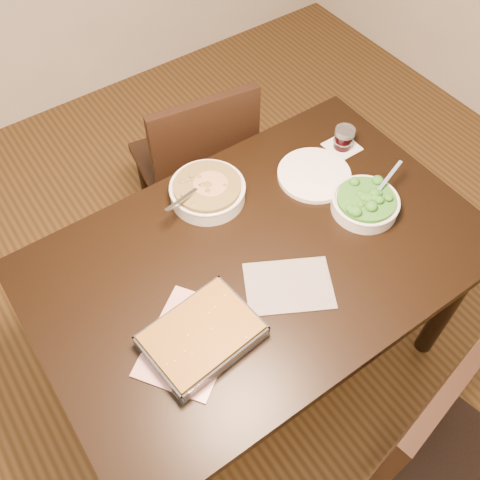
# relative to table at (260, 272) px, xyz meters

# --- Properties ---
(ground) EXTENTS (4.00, 4.00, 0.00)m
(ground) POSITION_rel_table_xyz_m (0.00, 0.00, -0.65)
(ground) COLOR #402A12
(ground) RESTS_ON ground
(table) EXTENTS (1.40, 0.90, 0.75)m
(table) POSITION_rel_table_xyz_m (0.00, 0.00, 0.00)
(table) COLOR black
(table) RESTS_ON ground
(magazine_a) EXTENTS (0.37, 0.35, 0.01)m
(magazine_a) POSITION_rel_table_xyz_m (-0.33, -0.12, 0.10)
(magazine_a) COLOR #A12E41
(magazine_a) RESTS_ON table
(magazine_b) EXTENTS (0.31, 0.29, 0.00)m
(magazine_b) POSITION_rel_table_xyz_m (0.00, -0.14, 0.10)
(magazine_b) COLOR #26262E
(magazine_b) RESTS_ON table
(coaster) EXTENTS (0.11, 0.11, 0.00)m
(coaster) POSITION_rel_table_xyz_m (0.53, 0.22, 0.10)
(coaster) COLOR white
(coaster) RESTS_ON table
(stew_bowl) EXTENTS (0.27, 0.25, 0.10)m
(stew_bowl) POSITION_rel_table_xyz_m (-0.01, 0.29, 0.13)
(stew_bowl) COLOR white
(stew_bowl) RESTS_ON table
(broccoli_bowl) EXTENTS (0.25, 0.22, 0.09)m
(broccoli_bowl) POSITION_rel_table_xyz_m (0.39, -0.05, 0.13)
(broccoli_bowl) COLOR white
(broccoli_bowl) RESTS_ON table
(baking_dish) EXTENTS (0.33, 0.25, 0.05)m
(baking_dish) POSITION_rel_table_xyz_m (-0.30, -0.14, 0.12)
(baking_dish) COLOR silver
(baking_dish) RESTS_ON table
(wine_tumbler) EXTENTS (0.07, 0.07, 0.08)m
(wine_tumbler) POSITION_rel_table_xyz_m (0.53, 0.22, 0.14)
(wine_tumbler) COLOR black
(wine_tumbler) RESTS_ON coaster
(dinner_plate) EXTENTS (0.25, 0.25, 0.02)m
(dinner_plate) POSITION_rel_table_xyz_m (0.35, 0.16, 0.10)
(dinner_plate) COLOR white
(dinner_plate) RESTS_ON table
(chair_near) EXTENTS (0.53, 0.53, 0.96)m
(chair_near) POSITION_rel_table_xyz_m (0.10, -0.76, -0.12)
(chair_near) COLOR black
(chair_near) RESTS_ON ground
(chair_far) EXTENTS (0.49, 0.49, 0.92)m
(chair_far) POSITION_rel_table_xyz_m (0.16, 0.66, -0.14)
(chair_far) COLOR black
(chair_far) RESTS_ON ground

